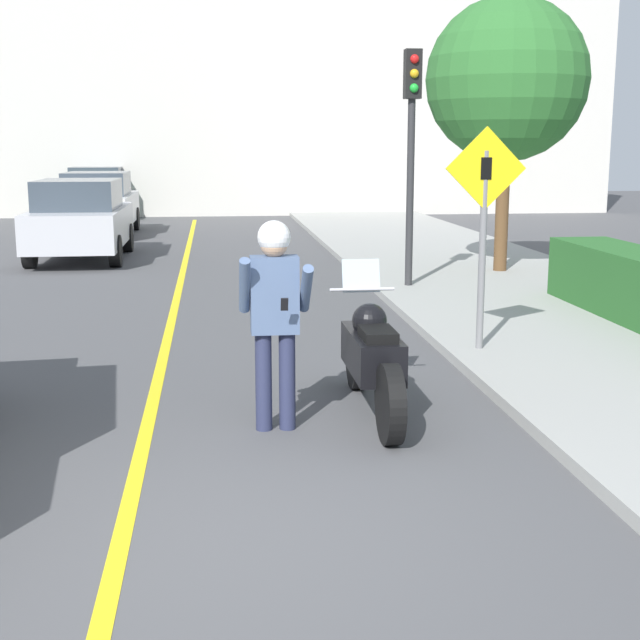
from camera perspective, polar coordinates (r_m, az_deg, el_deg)
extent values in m
plane|color=#4C4C4F|center=(5.70, -6.46, -13.70)|extent=(80.00, 80.00, 0.00)
cube|color=yellow|center=(11.44, -9.71, -1.04)|extent=(0.12, 36.00, 0.01)
cube|color=beige|center=(31.27, -7.06, 15.54)|extent=(28.00, 1.20, 9.66)
cylinder|color=black|center=(7.23, 4.52, -5.39)|extent=(0.14, 0.66, 0.66)
cylinder|color=black|center=(8.84, 2.39, -2.30)|extent=(0.14, 0.66, 0.66)
cube|color=black|center=(7.98, 3.36, -2.09)|extent=(0.40, 1.16, 0.36)
sphere|color=black|center=(8.08, 3.19, -0.04)|extent=(0.32, 0.32, 0.32)
cube|color=black|center=(7.68, 3.73, -0.94)|extent=(0.28, 0.48, 0.10)
cylinder|color=silver|center=(8.45, 2.71, 1.97)|extent=(0.62, 0.03, 0.03)
cube|color=silver|center=(8.50, 2.63, 2.85)|extent=(0.36, 0.12, 0.31)
cylinder|color=#282D4C|center=(7.55, -3.63, -3.96)|extent=(0.14, 0.14, 0.84)
cylinder|color=#282D4C|center=(7.57, -2.11, -3.92)|extent=(0.14, 0.14, 0.84)
cube|color=slate|center=(7.40, -2.93, 1.63)|extent=(0.40, 0.22, 0.65)
cylinder|color=slate|center=(7.27, -4.85, 2.21)|extent=(0.09, 0.39, 0.50)
cylinder|color=slate|center=(7.29, -0.91, 2.01)|extent=(0.09, 0.45, 0.45)
sphere|color=tan|center=(7.34, -2.96, 4.92)|extent=(0.23, 0.23, 0.23)
sphere|color=white|center=(7.34, -2.96, 5.32)|extent=(0.27, 0.27, 0.27)
cube|color=black|center=(7.13, -2.29, 1.01)|extent=(0.06, 0.05, 0.11)
cylinder|color=slate|center=(10.12, 10.35, 4.34)|extent=(0.08, 0.08, 2.21)
cube|color=yellow|center=(10.03, 10.57, 9.52)|extent=(0.91, 0.02, 0.91)
cube|color=black|center=(10.02, 10.60, 9.51)|extent=(0.12, 0.01, 0.24)
cylinder|color=#2D2D30|center=(14.61, 5.81, 9.53)|extent=(0.12, 0.12, 3.75)
cube|color=black|center=(14.63, 5.95, 15.39)|extent=(0.26, 0.22, 0.76)
sphere|color=red|center=(14.53, 6.08, 16.28)|extent=(0.14, 0.14, 0.14)
sphere|color=gold|center=(14.51, 6.06, 15.42)|extent=(0.14, 0.14, 0.14)
sphere|color=green|center=(14.50, 6.04, 14.55)|extent=(0.14, 0.14, 0.14)
cylinder|color=brown|center=(16.65, 11.59, 7.23)|extent=(0.24, 0.24, 2.40)
sphere|color=#2D6B2D|center=(16.65, 11.89, 14.83)|extent=(2.88, 2.88, 2.88)
cylinder|color=black|center=(20.97, -16.75, 5.02)|extent=(0.22, 0.64, 0.64)
cylinder|color=black|center=(20.74, -12.22, 5.18)|extent=(0.22, 0.64, 0.64)
cylinder|color=black|center=(18.42, -18.10, 4.15)|extent=(0.22, 0.64, 0.64)
cylinder|color=black|center=(18.17, -12.97, 4.33)|extent=(0.22, 0.64, 0.64)
cube|color=silver|center=(19.52, -15.05, 5.81)|extent=(1.80, 4.20, 0.76)
cube|color=#38424C|center=(19.31, -15.22, 7.77)|extent=(1.58, 2.18, 0.60)
cylinder|color=black|center=(26.23, -15.39, 6.23)|extent=(0.22, 0.64, 0.64)
cylinder|color=black|center=(26.03, -11.76, 6.36)|extent=(0.22, 0.64, 0.64)
cylinder|color=black|center=(23.66, -16.30, 5.69)|extent=(0.22, 0.64, 0.64)
cylinder|color=black|center=(23.45, -12.29, 5.83)|extent=(0.22, 0.64, 0.64)
cube|color=white|center=(24.80, -13.97, 6.92)|extent=(1.80, 4.20, 0.76)
cube|color=#38424C|center=(24.60, -14.09, 8.47)|extent=(1.58, 2.18, 0.60)
cylinder|color=black|center=(32.30, -15.10, 7.09)|extent=(0.22, 0.64, 0.64)
cylinder|color=black|center=(32.11, -12.16, 7.21)|extent=(0.22, 0.64, 0.64)
cylinder|color=black|center=(29.73, -15.81, 6.74)|extent=(0.22, 0.64, 0.64)
cylinder|color=black|center=(29.52, -12.61, 6.86)|extent=(0.22, 0.64, 0.64)
cube|color=#1E6033|center=(30.88, -13.95, 7.69)|extent=(1.80, 4.20, 0.76)
cube|color=#38424C|center=(30.69, -14.04, 8.94)|extent=(1.58, 2.18, 0.60)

